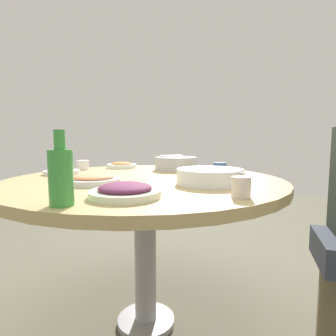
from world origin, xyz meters
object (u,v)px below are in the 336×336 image
at_px(tea_cup_side, 83,165).
at_px(dish_greens, 62,171).
at_px(tea_cup_near, 220,167).
at_px(dish_tofu_braise, 122,165).
at_px(green_bottle, 61,175).
at_px(dish_eggplant, 125,191).
at_px(round_dining_table, 145,194).
at_px(dish_shrimp, 93,179).
at_px(rice_bowl, 176,163).
at_px(tea_cup_far, 241,187).
at_px(soup_bowl, 210,177).

bearing_deg(tea_cup_side, dish_greens, -168.71).
bearing_deg(tea_cup_near, dish_tofu_braise, 95.09).
relative_size(dish_greens, green_bottle, 0.87).
bearing_deg(dish_eggplant, green_bottle, 148.36).
distance_m(round_dining_table, dish_shrimp, 0.28).
bearing_deg(green_bottle, rice_bowl, 1.93).
relative_size(dish_tofu_braise, green_bottle, 0.89).
distance_m(dish_greens, dish_shrimp, 0.41).
height_order(dish_greens, dish_tofu_braise, dish_greens).
xyz_separation_m(rice_bowl, tea_cup_far, (-0.68, -0.50, -0.01)).
distance_m(rice_bowl, tea_cup_side, 0.59).
bearing_deg(rice_bowl, dish_eggplant, -170.27).
relative_size(rice_bowl, dish_greens, 1.36).
bearing_deg(round_dining_table, soup_bowl, -96.68).
bearing_deg(dish_shrimp, tea_cup_far, -94.00).
height_order(soup_bowl, green_bottle, green_bottle).
bearing_deg(green_bottle, soup_bowl, -28.46).
relative_size(dish_greens, tea_cup_side, 2.48).
xyz_separation_m(dish_eggplant, tea_cup_side, (0.62, 0.69, 0.01)).
xyz_separation_m(tea_cup_near, tea_cup_side, (-0.25, 0.82, 0.00)).
height_order(rice_bowl, dish_tofu_braise, rice_bowl).
xyz_separation_m(rice_bowl, dish_shrimp, (-0.64, 0.14, -0.02)).
height_order(dish_eggplant, tea_cup_far, tea_cup_far).
height_order(rice_bowl, dish_greens, rice_bowl).
xyz_separation_m(soup_bowl, dish_shrimp, (-0.19, 0.48, -0.01)).
height_order(dish_tofu_braise, tea_cup_far, tea_cup_far).
distance_m(soup_bowl, green_bottle, 0.64).
distance_m(rice_bowl, soup_bowl, 0.56).
xyz_separation_m(rice_bowl, tea_cup_near, (0.03, -0.27, -0.02)).
relative_size(green_bottle, tea_cup_far, 3.16).
bearing_deg(tea_cup_near, tea_cup_side, 106.63).
bearing_deg(tea_cup_far, dish_greens, 76.69).
bearing_deg(dish_eggplant, dish_tofu_braise, 33.12).
distance_m(rice_bowl, dish_eggplant, 0.84).
bearing_deg(tea_cup_far, tea_cup_side, 66.02).
xyz_separation_m(dish_tofu_braise, green_bottle, (-0.98, -0.42, 0.07)).
height_order(dish_tofu_braise, green_bottle, green_bottle).
relative_size(dish_shrimp, tea_cup_near, 3.15).
bearing_deg(soup_bowl, rice_bowl, 36.70).
bearing_deg(dish_tofu_braise, dish_shrimp, -158.58).
bearing_deg(tea_cup_side, rice_bowl, -68.64).
distance_m(dish_shrimp, tea_cup_side, 0.59).
bearing_deg(dish_shrimp, soup_bowl, -68.47).
bearing_deg(tea_cup_near, dish_eggplant, 171.45).
bearing_deg(green_bottle, tea_cup_far, -55.47).
xyz_separation_m(soup_bowl, dish_tofu_braise, (0.42, 0.72, -0.01)).
bearing_deg(green_bottle, tea_cup_side, 36.41).
distance_m(dish_shrimp, tea_cup_far, 0.65).
xyz_separation_m(round_dining_table, soup_bowl, (-0.04, -0.34, 0.11)).
relative_size(rice_bowl, dish_eggplant, 1.08).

